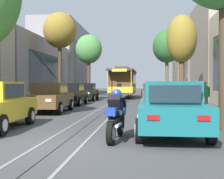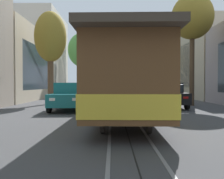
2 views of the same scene
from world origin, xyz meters
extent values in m
plane|color=#424244|center=(0.00, 20.75, 0.00)|extent=(160.00, 160.00, 0.00)
cube|color=gray|center=(-0.53, 23.94, 0.01)|extent=(0.08, 59.88, 0.01)
cube|color=gray|center=(0.53, 23.94, 0.01)|extent=(0.08, 59.88, 0.01)
cube|color=black|center=(0.00, 23.94, 0.00)|extent=(0.03, 59.88, 0.01)
cube|color=gray|center=(-10.45, 23.94, 3.02)|extent=(6.00, 16.99, 6.03)
cube|color=#2D3842|center=(-7.47, 23.94, 2.71)|extent=(0.04, 12.10, 3.62)
cube|color=gray|center=(-10.43, 41.23, 5.35)|extent=(5.96, 16.99, 10.70)
cube|color=#2D3842|center=(-7.47, 41.23, 4.82)|extent=(0.04, 12.10, 6.42)
cube|color=#2D3842|center=(7.47, 23.94, 4.27)|extent=(0.04, 7.26, 5.69)
cube|color=beige|center=(10.17, 34.31, 3.15)|extent=(5.43, 10.08, 6.30)
cube|color=#2D3842|center=(7.47, 34.31, 2.84)|extent=(0.04, 7.26, 3.78)
cube|color=#BCAD93|center=(10.43, 44.69, 5.42)|extent=(5.96, 10.08, 10.84)
cube|color=#2D3842|center=(7.47, 44.69, 4.88)|extent=(0.04, 7.26, 6.51)
cube|color=#2D3842|center=(-3.04, 3.84, 1.26)|extent=(1.30, 0.26, 0.45)
cube|color=#2D3842|center=(-2.24, 2.69, 1.28)|extent=(0.12, 1.81, 0.47)
cube|color=#B21414|center=(-2.52, 4.69, 0.75)|extent=(0.28, 0.05, 0.12)
cube|color=#B21414|center=(-3.64, 4.64, 0.75)|extent=(0.28, 0.05, 0.12)
cylinder|color=black|center=(-2.03, 1.22, 0.32)|extent=(0.23, 0.65, 0.64)
cylinder|color=silver|center=(-1.92, 1.23, 0.32)|extent=(0.04, 0.35, 0.35)
cylinder|color=black|center=(-2.16, 3.88, 0.32)|extent=(0.23, 0.65, 0.64)
cylinder|color=silver|center=(-2.05, 3.89, 0.32)|extent=(0.04, 0.35, 0.35)
cube|color=brown|center=(-2.93, 8.81, 0.65)|extent=(1.91, 4.34, 0.66)
cube|color=brown|center=(-2.93, 8.96, 1.28)|extent=(1.53, 2.10, 0.60)
cube|color=#2D3842|center=(-2.91, 8.12, 1.26)|extent=(1.34, 0.25, 0.47)
cube|color=#2D3842|center=(-2.96, 10.14, 1.26)|extent=(1.30, 0.23, 0.45)
cube|color=#2D3842|center=(-2.18, 8.98, 1.28)|extent=(0.08, 1.81, 0.47)
cube|color=#2D3842|center=(-3.68, 8.94, 1.28)|extent=(0.08, 1.81, 0.47)
cube|color=white|center=(-2.31, 6.66, 0.75)|extent=(0.28, 0.05, 0.14)
cube|color=#B21414|center=(-2.42, 10.98, 0.75)|extent=(0.28, 0.05, 0.12)
cube|color=white|center=(-3.43, 6.63, 0.75)|extent=(0.28, 0.05, 0.14)
cube|color=#B21414|center=(-3.54, 10.95, 0.75)|extent=(0.28, 0.05, 0.12)
cylinder|color=black|center=(-2.01, 7.50, 0.32)|extent=(0.22, 0.64, 0.64)
cylinder|color=silver|center=(-1.90, 7.50, 0.32)|extent=(0.03, 0.35, 0.35)
cylinder|color=black|center=(-3.77, 7.45, 0.32)|extent=(0.22, 0.64, 0.64)
cylinder|color=silver|center=(-3.88, 7.45, 0.32)|extent=(0.03, 0.35, 0.35)
cylinder|color=black|center=(-2.08, 10.16, 0.32)|extent=(0.22, 0.64, 0.64)
cylinder|color=silver|center=(-1.97, 10.16, 0.32)|extent=(0.03, 0.35, 0.35)
cylinder|color=black|center=(-3.84, 10.12, 0.32)|extent=(0.22, 0.64, 0.64)
cylinder|color=silver|center=(-3.95, 10.11, 0.32)|extent=(0.03, 0.35, 0.35)
cube|color=black|center=(-3.11, 14.64, 0.65)|extent=(1.84, 4.32, 0.66)
cube|color=black|center=(-3.11, 14.79, 1.28)|extent=(1.49, 2.08, 0.60)
cube|color=#2D3842|center=(-3.10, 13.95, 1.26)|extent=(1.33, 0.23, 0.47)
cube|color=#2D3842|center=(-3.12, 15.97, 1.26)|extent=(1.30, 0.21, 0.45)
cube|color=#2D3842|center=(-2.36, 14.80, 1.28)|extent=(0.05, 1.81, 0.47)
cube|color=#2D3842|center=(-3.86, 14.78, 1.28)|extent=(0.05, 1.81, 0.47)
cube|color=white|center=(-2.53, 12.49, 0.75)|extent=(0.28, 0.04, 0.14)
cube|color=#B21414|center=(-2.57, 16.81, 0.75)|extent=(0.28, 0.04, 0.12)
cube|color=white|center=(-3.65, 12.48, 0.75)|extent=(0.28, 0.04, 0.14)
cube|color=#B21414|center=(-3.69, 16.80, 0.75)|extent=(0.28, 0.04, 0.12)
cylinder|color=black|center=(-2.22, 13.32, 0.32)|extent=(0.21, 0.64, 0.64)
cylinder|color=silver|center=(-2.11, 13.32, 0.32)|extent=(0.02, 0.35, 0.35)
cylinder|color=black|center=(-3.98, 13.30, 0.32)|extent=(0.21, 0.64, 0.64)
cylinder|color=silver|center=(-4.09, 13.30, 0.32)|extent=(0.02, 0.35, 0.35)
cylinder|color=black|center=(-2.24, 15.98, 0.32)|extent=(0.21, 0.64, 0.64)
cylinder|color=silver|center=(-2.13, 15.98, 0.32)|extent=(0.02, 0.35, 0.35)
cylinder|color=black|center=(-4.00, 15.97, 0.32)|extent=(0.21, 0.64, 0.64)
cylinder|color=silver|center=(-4.11, 15.97, 0.32)|extent=(0.02, 0.35, 0.35)
cube|color=black|center=(-3.06, 20.45, 0.65)|extent=(1.84, 4.32, 0.66)
cube|color=black|center=(-3.06, 20.60, 1.28)|extent=(1.49, 2.08, 0.60)
cube|color=#2D3842|center=(-3.05, 19.76, 1.26)|extent=(1.33, 0.23, 0.47)
cube|color=#2D3842|center=(-3.07, 21.78, 1.26)|extent=(1.30, 0.21, 0.45)
cube|color=#2D3842|center=(-2.31, 20.61, 1.28)|extent=(0.05, 1.81, 0.47)
cube|color=#2D3842|center=(-3.80, 20.59, 1.28)|extent=(0.05, 1.81, 0.47)
cube|color=white|center=(-2.48, 18.29, 0.75)|extent=(0.28, 0.04, 0.14)
cube|color=#B21414|center=(-2.52, 22.61, 0.75)|extent=(0.28, 0.04, 0.12)
cube|color=white|center=(-3.59, 18.28, 0.75)|extent=(0.28, 0.04, 0.14)
cube|color=#B21414|center=(-3.63, 22.60, 0.75)|extent=(0.28, 0.04, 0.12)
cylinder|color=black|center=(-2.16, 19.12, 0.32)|extent=(0.21, 0.64, 0.64)
cylinder|color=silver|center=(-2.05, 19.13, 0.32)|extent=(0.02, 0.35, 0.35)
cylinder|color=black|center=(-3.92, 19.11, 0.32)|extent=(0.21, 0.64, 0.64)
cylinder|color=silver|center=(-4.03, 19.11, 0.32)|extent=(0.02, 0.35, 0.35)
cylinder|color=black|center=(-2.19, 21.79, 0.32)|extent=(0.21, 0.64, 0.64)
cylinder|color=silver|center=(-2.08, 21.79, 0.32)|extent=(0.02, 0.35, 0.35)
cylinder|color=black|center=(-3.95, 21.77, 0.32)|extent=(0.21, 0.64, 0.64)
cylinder|color=silver|center=(-4.06, 21.77, 0.32)|extent=(0.02, 0.35, 0.35)
cube|color=#196B70|center=(2.82, 1.88, 0.65)|extent=(1.86, 4.32, 0.66)
cube|color=#196B70|center=(2.82, 1.73, 1.28)|extent=(1.50, 2.08, 0.60)
cube|color=#2D3842|center=(2.83, 2.57, 1.26)|extent=(1.33, 0.24, 0.47)
cube|color=#2D3842|center=(2.81, 0.54, 1.26)|extent=(1.30, 0.21, 0.45)
cube|color=#2D3842|center=(2.07, 1.74, 1.28)|extent=(0.05, 1.81, 0.47)
cube|color=#2D3842|center=(3.57, 1.72, 1.28)|extent=(0.05, 1.81, 0.47)
cube|color=white|center=(2.30, 4.04, 0.75)|extent=(0.28, 0.04, 0.14)
cube|color=#B21414|center=(2.24, -0.27, 0.75)|extent=(0.28, 0.04, 0.12)
cube|color=white|center=(3.41, 4.03, 0.75)|extent=(0.28, 0.04, 0.14)
cube|color=#B21414|center=(3.35, -0.29, 0.75)|extent=(0.28, 0.04, 0.12)
cylinder|color=black|center=(1.96, 3.22, 0.32)|extent=(0.21, 0.64, 0.64)
cylinder|color=silver|center=(1.85, 3.22, 0.32)|extent=(0.02, 0.35, 0.35)
cylinder|color=black|center=(3.72, 3.20, 0.32)|extent=(0.21, 0.64, 0.64)
cylinder|color=silver|center=(3.83, 3.20, 0.32)|extent=(0.02, 0.35, 0.35)
cylinder|color=black|center=(1.93, 0.56, 0.32)|extent=(0.21, 0.64, 0.64)
cylinder|color=silver|center=(1.82, 0.56, 0.32)|extent=(0.02, 0.35, 0.35)
cylinder|color=black|center=(3.69, 0.53, 0.32)|extent=(0.21, 0.64, 0.64)
cylinder|color=silver|center=(3.80, 0.53, 0.32)|extent=(0.02, 0.35, 0.35)
cube|color=#C1B28E|center=(3.03, 8.93, 0.65)|extent=(1.83, 4.31, 0.66)
cube|color=#C1B28E|center=(3.03, 8.78, 1.28)|extent=(1.49, 2.07, 0.60)
cube|color=#2D3842|center=(3.02, 9.62, 1.26)|extent=(1.33, 0.23, 0.47)
cube|color=#2D3842|center=(3.04, 7.60, 1.26)|extent=(1.30, 0.21, 0.45)
cube|color=#2D3842|center=(2.28, 8.78, 1.28)|extent=(0.04, 1.81, 0.47)
cube|color=#2D3842|center=(3.78, 8.79, 1.28)|extent=(0.04, 1.81, 0.47)
cube|color=white|center=(2.45, 11.09, 0.75)|extent=(0.28, 0.04, 0.14)
cube|color=#B21414|center=(2.48, 6.77, 0.75)|extent=(0.28, 0.04, 0.12)
cube|color=white|center=(3.57, 11.10, 0.75)|extent=(0.28, 0.04, 0.14)
cube|color=#B21414|center=(3.60, 6.78, 0.75)|extent=(0.28, 0.04, 0.12)
cylinder|color=black|center=(2.14, 10.26, 0.32)|extent=(0.20, 0.64, 0.64)
cylinder|color=silver|center=(2.03, 10.26, 0.32)|extent=(0.02, 0.35, 0.35)
cylinder|color=black|center=(3.90, 10.27, 0.32)|extent=(0.20, 0.64, 0.64)
cylinder|color=silver|center=(4.01, 10.27, 0.32)|extent=(0.02, 0.35, 0.35)
cylinder|color=black|center=(2.16, 7.59, 0.32)|extent=(0.20, 0.64, 0.64)
cylinder|color=silver|center=(2.05, 7.59, 0.32)|extent=(0.02, 0.35, 0.35)
cylinder|color=black|center=(3.92, 7.61, 0.32)|extent=(0.20, 0.64, 0.64)
cylinder|color=silver|center=(4.03, 7.61, 0.32)|extent=(0.02, 0.35, 0.35)
cube|color=brown|center=(2.95, 15.32, 0.65)|extent=(1.88, 4.33, 0.66)
cube|color=brown|center=(2.94, 15.17, 1.28)|extent=(1.51, 2.09, 0.60)
cube|color=#2D3842|center=(2.96, 16.01, 1.26)|extent=(1.34, 0.24, 0.47)
cube|color=#2D3842|center=(2.92, 13.99, 1.26)|extent=(1.30, 0.22, 0.45)
cube|color=#2D3842|center=(2.20, 15.18, 1.28)|extent=(0.06, 1.81, 0.47)
cube|color=#2D3842|center=(3.69, 15.16, 1.28)|extent=(0.06, 1.81, 0.47)
cube|color=white|center=(2.43, 17.49, 0.75)|extent=(0.28, 0.04, 0.14)
cube|color=#B21414|center=(2.35, 13.17, 0.75)|extent=(0.28, 0.04, 0.12)
cube|color=white|center=(3.54, 17.47, 0.75)|extent=(0.28, 0.04, 0.14)
cube|color=#B21414|center=(3.47, 13.15, 0.75)|extent=(0.28, 0.04, 0.12)
cylinder|color=black|center=(2.09, 16.67, 0.32)|extent=(0.21, 0.64, 0.64)
cylinder|color=silver|center=(1.98, 16.67, 0.32)|extent=(0.03, 0.35, 0.35)
cylinder|color=black|center=(3.85, 16.64, 0.32)|extent=(0.21, 0.64, 0.64)
cylinder|color=silver|center=(3.96, 16.64, 0.32)|extent=(0.03, 0.35, 0.35)
cylinder|color=black|center=(2.04, 14.00, 0.32)|extent=(0.21, 0.64, 0.64)
cylinder|color=silver|center=(1.93, 14.01, 0.32)|extent=(0.03, 0.35, 0.35)
cylinder|color=black|center=(3.80, 13.97, 0.32)|extent=(0.21, 0.64, 0.64)
cylinder|color=silver|center=(3.91, 13.97, 0.32)|extent=(0.03, 0.35, 0.35)
cube|color=#196B70|center=(2.94, 22.08, 0.65)|extent=(1.99, 4.38, 0.66)
cube|color=#196B70|center=(2.95, 21.93, 1.28)|extent=(1.57, 2.13, 0.60)
cube|color=#2D3842|center=(2.91, 22.77, 1.26)|extent=(1.34, 0.28, 0.47)
cube|color=#2D3842|center=(3.00, 20.75, 1.26)|extent=(1.30, 0.26, 0.45)
cube|color=#2D3842|center=(2.20, 21.90, 1.28)|extent=(0.11, 1.81, 0.47)
cube|color=#2D3842|center=(3.69, 21.97, 1.28)|extent=(0.11, 1.81, 0.47)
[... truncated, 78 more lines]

